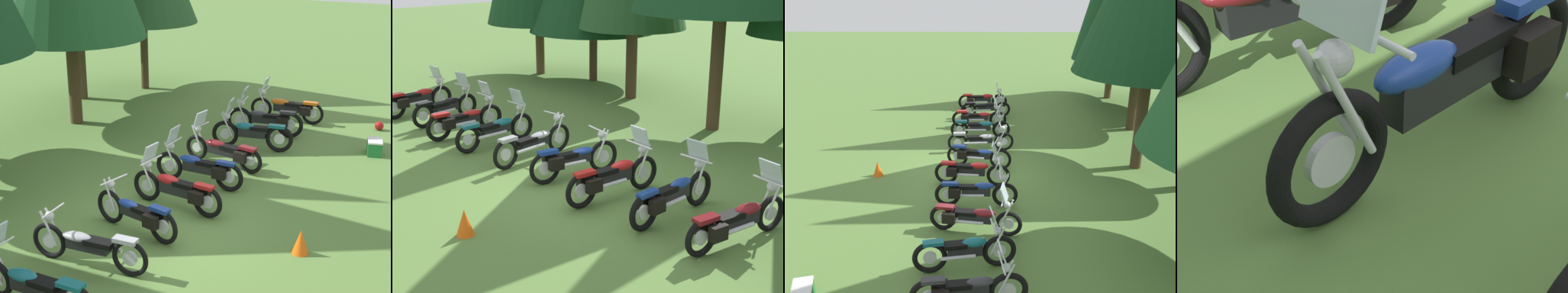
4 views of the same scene
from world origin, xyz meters
The scene contains 11 objects.
ground_plane centered at (0.00, 0.00, 0.00)m, with size 80.00×80.00×0.00m, color #547A38.
motorcycle_0 centered at (-7.70, 0.12, 0.48)m, with size 0.70×2.33×1.38m.
motorcycle_1 centered at (-6.37, 0.31, 0.46)m, with size 0.63×2.23×1.36m.
motorcycle_2 centered at (-4.89, -0.02, 0.46)m, with size 0.72×2.29×1.37m.
motorcycle_3 centered at (-3.59, 0.11, 0.46)m, with size 0.72×2.33×1.36m.
motorcycle_4 centered at (-2.11, 0.13, 0.44)m, with size 0.67×2.39×1.01m.
motorcycle_5 centered at (-0.62, 0.02, 0.44)m, with size 0.83×2.15×1.01m.
motorcycle_6 centered at (0.73, -0.14, 0.47)m, with size 0.75×2.31×1.37m.
motorcycle_7 centered at (2.10, 0.01, 0.46)m, with size 0.72×2.29×1.36m.
motorcycle_8 centered at (3.47, 0.01, 0.45)m, with size 0.82×2.31×1.34m.
traffic_cone centered at (0.09, -3.13, 0.24)m, with size 0.32×0.32×0.48m, color #EA590F.
Camera 2 is at (8.20, -7.85, 4.70)m, focal length 53.74 mm.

